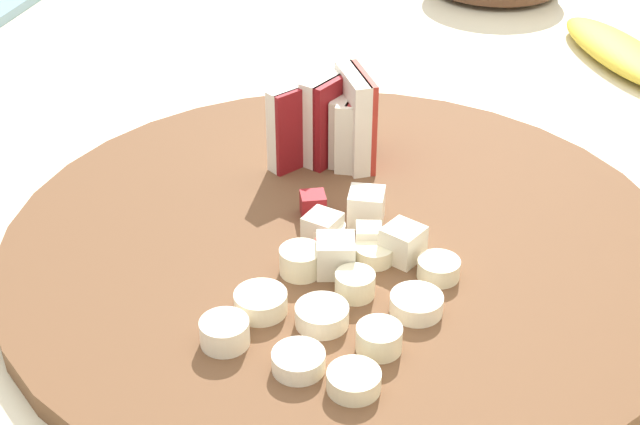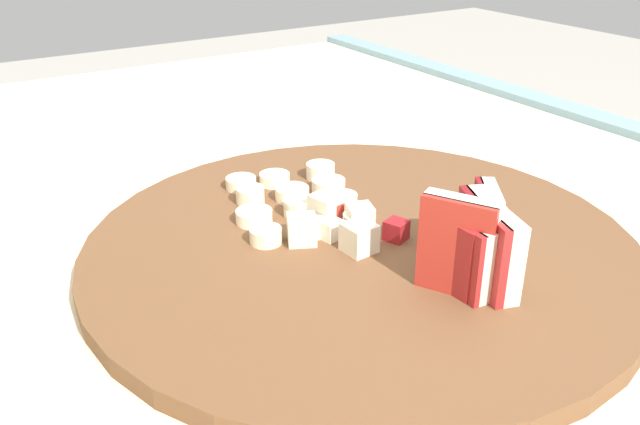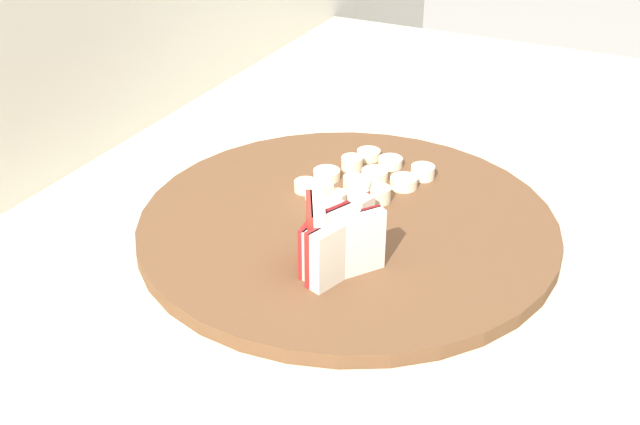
# 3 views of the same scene
# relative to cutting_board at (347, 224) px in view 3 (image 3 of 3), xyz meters

# --- Properties ---
(tile_backsplash) EXTENTS (2.40, 0.04, 1.26)m
(tile_backsplash) POSITION_rel_cutting_board_xyz_m (-0.02, 0.35, -0.27)
(tile_backsplash) COLOR silver
(tile_backsplash) RESTS_ON ground
(cutting_board) EXTENTS (0.41, 0.41, 0.01)m
(cutting_board) POSITION_rel_cutting_board_xyz_m (0.00, 0.00, 0.00)
(cutting_board) COLOR brown
(cutting_board) RESTS_ON tiled_countertop
(apple_wedge_fan) EXTENTS (0.07, 0.07, 0.07)m
(apple_wedge_fan) POSITION_rel_cutting_board_xyz_m (-0.09, -0.02, 0.04)
(apple_wedge_fan) COLOR maroon
(apple_wedge_fan) RESTS_ON cutting_board
(apple_dice_pile) EXTENTS (0.08, 0.09, 0.02)m
(apple_dice_pile) POSITION_rel_cutting_board_xyz_m (0.01, 0.01, 0.02)
(apple_dice_pile) COLOR beige
(apple_dice_pile) RESTS_ON cutting_board
(banana_slice_rows) EXTENTS (0.14, 0.13, 0.02)m
(banana_slice_rows) POSITION_rel_cutting_board_xyz_m (0.08, 0.01, 0.01)
(banana_slice_rows) COLOR white
(banana_slice_rows) RESTS_ON cutting_board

